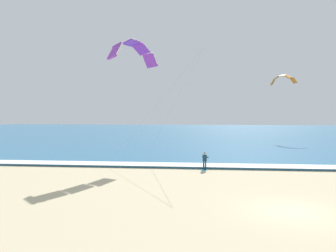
{
  "coord_description": "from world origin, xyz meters",
  "views": [
    {
      "loc": [
        -4.9,
        -16.9,
        5.15
      ],
      "look_at": [
        -8.24,
        16.5,
        3.91
      ],
      "focal_mm": 33.33,
      "sensor_mm": 36.0,
      "label": 1
    }
  ],
  "objects": [
    {
      "name": "sea",
      "position": [
        0.0,
        72.5,
        0.1
      ],
      "size": [
        200.0,
        120.0,
        0.2
      ],
      "primitive_type": "cube",
      "color": "teal",
      "rests_on": "ground"
    },
    {
      "name": "kite_primary",
      "position": [
        -11.87,
        15.7,
        12.01
      ],
      "size": [
        9.38,
        6.87,
        11.88
      ],
      "color": "purple"
    },
    {
      "name": "kite_distant",
      "position": [
        10.68,
        43.65,
        11.87
      ],
      "size": [
        4.25,
        4.17,
        1.89
      ],
      "color": "orange"
    },
    {
      "name": "ground_plane",
      "position": [
        0.0,
        0.0,
        0.0
      ],
      "size": [
        200.0,
        200.0,
        0.0
      ],
      "primitive_type": "plane",
      "color": "#C6B78E"
    },
    {
      "name": "surf_foam",
      "position": [
        0.0,
        13.5,
        0.22
      ],
      "size": [
        200.0,
        2.37,
        0.04
      ],
      "primitive_type": "cube",
      "color": "white",
      "rests_on": "sea"
    },
    {
      "name": "surfboard",
      "position": [
        -4.37,
        11.94,
        0.03
      ],
      "size": [
        0.95,
        1.46,
        0.09
      ],
      "color": "#239EC6",
      "rests_on": "ground"
    },
    {
      "name": "kitesurfer",
      "position": [
        -4.37,
        11.95,
        0.94
      ],
      "size": [
        0.65,
        0.65,
        1.69
      ],
      "color": "#143347",
      "rests_on": "ground"
    }
  ]
}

